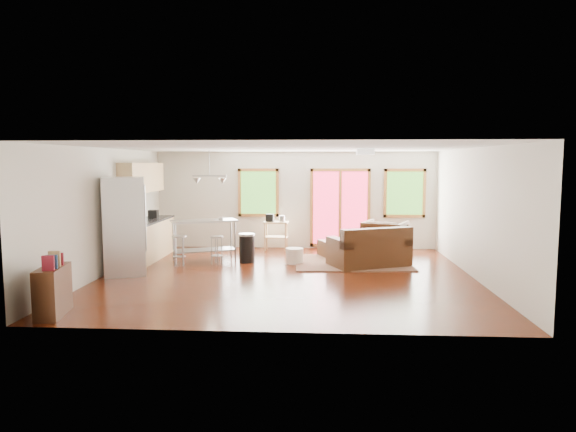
# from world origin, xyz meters

# --- Properties ---
(floor) EXTENTS (7.50, 7.00, 0.02)m
(floor) POSITION_xyz_m (0.00, 0.00, -0.01)
(floor) COLOR #351106
(floor) RESTS_ON ground
(ceiling) EXTENTS (7.50, 7.00, 0.02)m
(ceiling) POSITION_xyz_m (0.00, 0.00, 2.61)
(ceiling) COLOR silver
(ceiling) RESTS_ON ground
(back_wall) EXTENTS (7.50, 0.02, 2.60)m
(back_wall) POSITION_xyz_m (0.00, 3.51, 1.30)
(back_wall) COLOR beige
(back_wall) RESTS_ON ground
(left_wall) EXTENTS (0.02, 7.00, 2.60)m
(left_wall) POSITION_xyz_m (-3.76, 0.00, 1.30)
(left_wall) COLOR beige
(left_wall) RESTS_ON ground
(right_wall) EXTENTS (0.02, 7.00, 2.60)m
(right_wall) POSITION_xyz_m (3.76, 0.00, 1.30)
(right_wall) COLOR beige
(right_wall) RESTS_ON ground
(front_wall) EXTENTS (7.50, 0.02, 2.60)m
(front_wall) POSITION_xyz_m (0.00, -3.51, 1.30)
(front_wall) COLOR beige
(front_wall) RESTS_ON ground
(window_left) EXTENTS (1.10, 0.05, 1.30)m
(window_left) POSITION_xyz_m (-1.00, 3.46, 1.50)
(window_left) COLOR #32621F
(window_left) RESTS_ON back_wall
(french_doors) EXTENTS (1.60, 0.05, 2.10)m
(french_doors) POSITION_xyz_m (1.20, 3.46, 1.10)
(french_doors) COLOR #CA2646
(french_doors) RESTS_ON back_wall
(window_right) EXTENTS (1.10, 0.05, 1.30)m
(window_right) POSITION_xyz_m (2.90, 3.46, 1.50)
(window_right) COLOR #32621F
(window_right) RESTS_ON back_wall
(rug) EXTENTS (2.71, 2.15, 0.03)m
(rug) POSITION_xyz_m (1.40, 1.44, 0.01)
(rug) COLOR #51623C
(rug) RESTS_ON floor
(loveseat) EXTENTS (1.92, 1.54, 0.90)m
(loveseat) POSITION_xyz_m (1.77, 1.09, 0.35)
(loveseat) COLOR #321B0D
(loveseat) RESTS_ON floor
(coffee_table) EXTENTS (1.27, 1.04, 0.44)m
(coffee_table) POSITION_xyz_m (1.93, 1.93, 0.38)
(coffee_table) COLOR #351B0D
(coffee_table) RESTS_ON floor
(armchair) EXTENTS (1.24, 1.20, 0.99)m
(armchair) POSITION_xyz_m (2.26, 2.30, 0.50)
(armchair) COLOR #321B0D
(armchair) RESTS_ON floor
(ottoman) EXTENTS (0.78, 0.78, 0.40)m
(ottoman) POSITION_xyz_m (0.98, 2.25, 0.20)
(ottoman) COLOR #321B0D
(ottoman) RESTS_ON floor
(pouf) EXTENTS (0.50, 0.50, 0.35)m
(pouf) POSITION_xyz_m (0.09, 1.32, 0.18)
(pouf) COLOR silver
(pouf) RESTS_ON floor
(vase) EXTENTS (0.21, 0.21, 0.29)m
(vase) POSITION_xyz_m (1.53, 1.83, 0.50)
(vase) COLOR silver
(vase) RESTS_ON coffee_table
(book) EXTENTS (0.22, 0.04, 0.30)m
(book) POSITION_xyz_m (2.20, 1.60, 0.55)
(book) COLOR maroon
(book) RESTS_ON coffee_table
(cabinets) EXTENTS (0.64, 2.24, 2.30)m
(cabinets) POSITION_xyz_m (-3.49, 1.70, 0.93)
(cabinets) COLOR tan
(cabinets) RESTS_ON floor
(refrigerator) EXTENTS (1.01, 1.00, 2.01)m
(refrigerator) POSITION_xyz_m (-3.34, -0.03, 1.01)
(refrigerator) COLOR #B7BABC
(refrigerator) RESTS_ON floor
(island) EXTENTS (1.64, 1.13, 0.97)m
(island) POSITION_xyz_m (-2.05, 1.52, 0.66)
(island) COLOR #B7BABC
(island) RESTS_ON floor
(cup) EXTENTS (0.14, 0.12, 0.12)m
(cup) POSITION_xyz_m (-1.65, 1.49, 1.01)
(cup) COLOR silver
(cup) RESTS_ON island
(bar_stool_a) EXTENTS (0.37, 0.37, 0.68)m
(bar_stool_a) POSITION_xyz_m (-2.48, 0.90, 0.51)
(bar_stool_a) COLOR #B7BABC
(bar_stool_a) RESTS_ON floor
(bar_stool_b) EXTENTS (0.40, 0.40, 0.64)m
(bar_stool_b) POSITION_xyz_m (-1.68, 1.12, 0.48)
(bar_stool_b) COLOR #B7BABC
(bar_stool_b) RESTS_ON floor
(trash_can) EXTENTS (0.41, 0.41, 0.67)m
(trash_can) POSITION_xyz_m (-1.02, 1.38, 0.34)
(trash_can) COLOR black
(trash_can) RESTS_ON floor
(kitchen_cart) EXTENTS (0.65, 0.44, 0.97)m
(kitchen_cart) POSITION_xyz_m (-0.51, 3.01, 0.66)
(kitchen_cart) COLOR tan
(kitchen_cart) RESTS_ON floor
(bookshelf) EXTENTS (0.47, 0.88, 0.99)m
(bookshelf) POSITION_xyz_m (-3.35, -2.95, 0.39)
(bookshelf) COLOR #351B0D
(bookshelf) RESTS_ON floor
(ceiling_flush) EXTENTS (0.35, 0.35, 0.12)m
(ceiling_flush) POSITION_xyz_m (1.60, 0.60, 2.53)
(ceiling_flush) COLOR white
(ceiling_flush) RESTS_ON ceiling
(pendant_light) EXTENTS (0.80, 0.18, 0.79)m
(pendant_light) POSITION_xyz_m (-1.90, 1.50, 1.90)
(pendant_light) COLOR gray
(pendant_light) RESTS_ON ceiling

